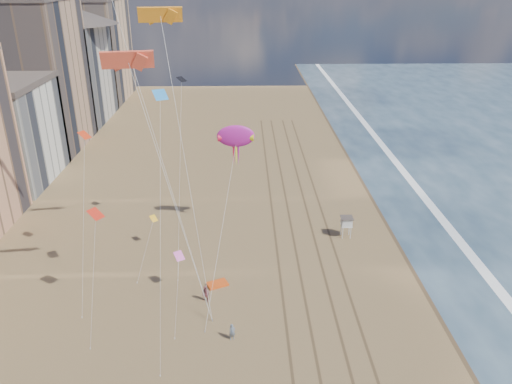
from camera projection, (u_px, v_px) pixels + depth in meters
wet_sand at (407, 211)px, 74.46m from camera, size 260.00×260.00×0.00m
foam at (435, 210)px, 74.56m from camera, size 260.00×260.00×0.00m
tracks at (305, 246)px, 64.95m from camera, size 7.68×120.00×0.01m
buildings at (22, 86)px, 90.95m from camera, size 34.72×131.35×29.00m
lifeguard_stand at (347, 222)px, 66.31m from camera, size 1.61×1.61×2.90m
grounded_kite at (217, 284)px, 56.76m from camera, size 2.66×2.25×0.26m
show_kite at (236, 137)px, 63.92m from camera, size 4.67×11.42×25.21m
kite_flyer_a at (232, 332)px, 48.07m from camera, size 0.74×0.62×1.74m
kite_flyer_b at (206, 294)px, 53.58m from camera, size 1.18×1.12×1.92m
parafoils at (126, 4)px, 46.69m from camera, size 10.04×12.31×8.71m
small_kites at (139, 165)px, 52.04m from camera, size 11.67×17.77×19.52m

